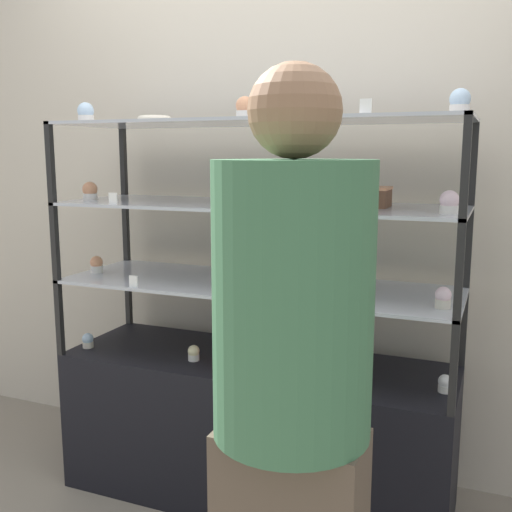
% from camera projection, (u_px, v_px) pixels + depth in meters
% --- Properties ---
extents(ground_plane, '(20.00, 20.00, 0.00)m').
position_uv_depth(ground_plane, '(256.00, 494.00, 2.46)').
color(ground_plane, gray).
extents(back_wall, '(8.00, 0.05, 2.60)m').
position_uv_depth(back_wall, '(291.00, 173.00, 2.61)').
color(back_wall, beige).
rests_on(back_wall, ground_plane).
extents(display_base, '(1.54, 0.51, 0.58)m').
position_uv_depth(display_base, '(256.00, 428.00, 2.42)').
color(display_base, black).
rests_on(display_base, ground_plane).
extents(display_riser_lower, '(1.54, 0.51, 0.31)m').
position_uv_depth(display_riser_lower, '(256.00, 288.00, 2.32)').
color(display_riser_lower, black).
rests_on(display_riser_lower, display_base).
extents(display_riser_middle, '(1.54, 0.51, 0.31)m').
position_uv_depth(display_riser_middle, '(256.00, 208.00, 2.26)').
color(display_riser_middle, black).
rests_on(display_riser_middle, display_riser_lower).
extents(display_riser_upper, '(1.54, 0.51, 0.31)m').
position_uv_depth(display_riser_upper, '(256.00, 125.00, 2.21)').
color(display_riser_upper, black).
rests_on(display_riser_upper, display_riser_middle).
extents(layer_cake_centerpiece, '(0.19, 0.19, 0.13)m').
position_uv_depth(layer_cake_centerpiece, '(236.00, 342.00, 2.38)').
color(layer_cake_centerpiece, '#C66660').
rests_on(layer_cake_centerpiece, display_base).
extents(sheet_cake_frosted, '(0.25, 0.14, 0.07)m').
position_uv_depth(sheet_cake_frosted, '(355.00, 196.00, 2.14)').
color(sheet_cake_frosted, brown).
rests_on(sheet_cake_frosted, display_riser_middle).
extents(cupcake_0, '(0.05, 0.05, 0.06)m').
position_uv_depth(cupcake_0, '(88.00, 341.00, 2.51)').
color(cupcake_0, beige).
rests_on(cupcake_0, display_base).
extents(cupcake_1, '(0.05, 0.05, 0.06)m').
position_uv_depth(cupcake_1, '(194.00, 353.00, 2.35)').
color(cupcake_1, white).
rests_on(cupcake_1, display_base).
extents(cupcake_2, '(0.05, 0.05, 0.06)m').
position_uv_depth(cupcake_2, '(305.00, 371.00, 2.16)').
color(cupcake_2, white).
rests_on(cupcake_2, display_base).
extents(cupcake_3, '(0.05, 0.05, 0.06)m').
position_uv_depth(cupcake_3, '(445.00, 384.00, 2.04)').
color(cupcake_3, white).
rests_on(cupcake_3, display_base).
extents(price_tag_0, '(0.04, 0.00, 0.04)m').
position_uv_depth(price_tag_0, '(331.00, 390.00, 2.01)').
color(price_tag_0, white).
rests_on(price_tag_0, display_base).
extents(cupcake_4, '(0.05, 0.05, 0.07)m').
position_uv_depth(cupcake_4, '(97.00, 265.00, 2.52)').
color(cupcake_4, white).
rests_on(cupcake_4, display_riser_lower).
extents(cupcake_5, '(0.05, 0.05, 0.07)m').
position_uv_depth(cupcake_5, '(248.00, 279.00, 2.23)').
color(cupcake_5, white).
rests_on(cupcake_5, display_riser_lower).
extents(cupcake_6, '(0.05, 0.05, 0.07)m').
position_uv_depth(cupcake_6, '(443.00, 298.00, 1.94)').
color(cupcake_6, beige).
rests_on(cupcake_6, display_riser_lower).
extents(price_tag_1, '(0.04, 0.00, 0.04)m').
position_uv_depth(price_tag_1, '(133.00, 281.00, 2.25)').
color(price_tag_1, white).
rests_on(price_tag_1, display_riser_lower).
extents(cupcake_7, '(0.06, 0.06, 0.07)m').
position_uv_depth(cupcake_7, '(90.00, 191.00, 2.45)').
color(cupcake_7, white).
rests_on(cupcake_7, display_riser_middle).
extents(cupcake_8, '(0.06, 0.06, 0.07)m').
position_uv_depth(cupcake_8, '(245.00, 196.00, 2.19)').
color(cupcake_8, '#CCB28C').
rests_on(cupcake_8, display_riser_middle).
extents(cupcake_9, '(0.06, 0.06, 0.07)m').
position_uv_depth(cupcake_9, '(449.00, 203.00, 1.89)').
color(cupcake_9, white).
rests_on(cupcake_9, display_riser_middle).
extents(price_tag_2, '(0.04, 0.00, 0.04)m').
position_uv_depth(price_tag_2, '(113.00, 199.00, 2.22)').
color(price_tag_2, white).
rests_on(price_tag_2, display_riser_middle).
extents(cupcake_10, '(0.07, 0.07, 0.08)m').
position_uv_depth(cupcake_10, '(86.00, 113.00, 2.39)').
color(cupcake_10, white).
rests_on(cupcake_10, display_riser_upper).
extents(cupcake_11, '(0.07, 0.07, 0.08)m').
position_uv_depth(cupcake_11, '(245.00, 108.00, 2.13)').
color(cupcake_11, white).
rests_on(cupcake_11, display_riser_upper).
extents(cupcake_12, '(0.07, 0.07, 0.08)m').
position_uv_depth(cupcake_12, '(460.00, 102.00, 1.87)').
color(cupcake_12, white).
rests_on(cupcake_12, display_riser_upper).
extents(price_tag_3, '(0.04, 0.00, 0.04)m').
position_uv_depth(price_tag_3, '(366.00, 106.00, 1.82)').
color(price_tag_3, white).
rests_on(price_tag_3, display_riser_upper).
extents(donut_glazed, '(0.14, 0.14, 0.03)m').
position_uv_depth(donut_glazed, '(154.00, 120.00, 2.46)').
color(donut_glazed, '#EFE5CC').
rests_on(donut_glazed, display_riser_upper).
extents(customer_figure, '(0.37, 0.37, 1.58)m').
position_uv_depth(customer_figure, '(292.00, 388.00, 1.40)').
color(customer_figure, brown).
rests_on(customer_figure, ground_plane).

